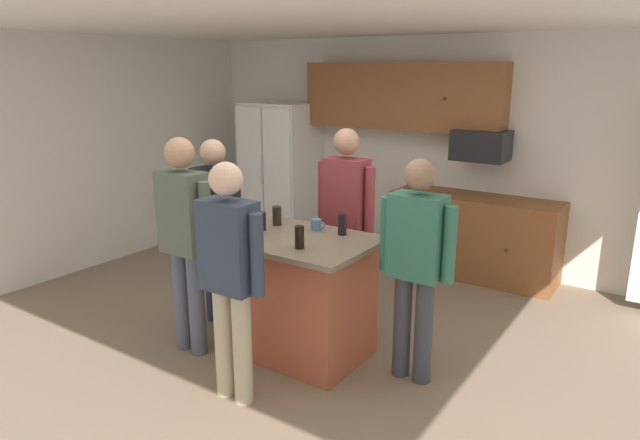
# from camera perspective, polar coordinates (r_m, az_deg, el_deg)

# --- Properties ---
(floor) EXTENTS (7.04, 7.04, 0.00)m
(floor) POSITION_cam_1_polar(r_m,az_deg,el_deg) (4.81, -2.40, -12.72)
(floor) COLOR #7F6B56
(floor) RESTS_ON ground
(ceiling) EXTENTS (7.04, 7.04, 0.00)m
(ceiling) POSITION_cam_1_polar(r_m,az_deg,el_deg) (4.27, -2.80, 19.85)
(ceiling) COLOR white
(back_wall) EXTENTS (6.40, 0.10, 2.60)m
(back_wall) POSITION_cam_1_polar(r_m,az_deg,el_deg) (6.78, 11.80, 6.79)
(back_wall) COLOR silver
(back_wall) RESTS_ON ground
(side_wall_left) EXTENTS (0.10, 5.60, 2.60)m
(side_wall_left) POSITION_cam_1_polar(r_m,az_deg,el_deg) (6.75, -25.05, 5.65)
(side_wall_left) COLOR silver
(side_wall_left) RESTS_ON ground
(cabinet_run_upper) EXTENTS (2.40, 0.38, 0.75)m
(cabinet_run_upper) POSITION_cam_1_polar(r_m,az_deg,el_deg) (6.70, 8.19, 12.23)
(cabinet_run_upper) COLOR brown
(cabinet_run_lower) EXTENTS (1.80, 0.63, 0.90)m
(cabinet_run_lower) POSITION_cam_1_polar(r_m,az_deg,el_deg) (6.46, 15.21, -1.57)
(cabinet_run_lower) COLOR brown
(cabinet_run_lower) RESTS_ON ground
(refrigerator) EXTENTS (0.88, 0.76, 1.81)m
(refrigerator) POSITION_cam_1_polar(r_m,az_deg,el_deg) (7.48, -3.95, 4.78)
(refrigerator) COLOR white
(refrigerator) RESTS_ON ground
(microwave_over_range) EXTENTS (0.56, 0.40, 0.32)m
(microwave_over_range) POSITION_cam_1_polar(r_m,az_deg,el_deg) (6.27, 15.90, 7.26)
(microwave_over_range) COLOR black
(kitchen_island) EXTENTS (1.18, 0.86, 0.98)m
(kitchen_island) POSITION_cam_1_polar(r_m,az_deg,el_deg) (4.54, -2.15, -7.62)
(kitchen_island) COLOR #9E4C33
(kitchen_island) RESTS_ON ground
(person_guest_by_door) EXTENTS (0.57, 0.22, 1.65)m
(person_guest_by_door) POSITION_cam_1_polar(r_m,az_deg,el_deg) (4.06, 9.64, -3.70)
(person_guest_by_door) COLOR #383842
(person_guest_by_door) RESTS_ON ground
(person_guest_right) EXTENTS (0.57, 0.23, 1.75)m
(person_guest_right) POSITION_cam_1_polar(r_m,az_deg,el_deg) (5.01, 2.60, 0.87)
(person_guest_right) COLOR #4C5166
(person_guest_right) RESTS_ON ground
(person_guest_left) EXTENTS (0.57, 0.22, 1.67)m
(person_guest_left) POSITION_cam_1_polar(r_m,az_deg,el_deg) (3.80, -9.08, -4.79)
(person_guest_left) COLOR tan
(person_guest_left) RESTS_ON ground
(person_elder_center) EXTENTS (0.57, 0.23, 1.75)m
(person_elder_center) POSITION_cam_1_polar(r_m,az_deg,el_deg) (4.52, -13.48, -1.15)
(person_elder_center) COLOR #4C5166
(person_elder_center) RESTS_ON ground
(person_host_foreground) EXTENTS (0.57, 0.22, 1.66)m
(person_host_foreground) POSITION_cam_1_polar(r_m,az_deg,el_deg) (5.01, -10.42, -0.01)
(person_host_foreground) COLOR #232D4C
(person_host_foreground) RESTS_ON ground
(tumbler_amber) EXTENTS (0.07, 0.07, 0.17)m
(tumbler_amber) POSITION_cam_1_polar(r_m,az_deg,el_deg) (4.09, -2.08, -1.75)
(tumbler_amber) COLOR black
(tumbler_amber) RESTS_ON kitchen_island
(glass_pilsner) EXTENTS (0.07, 0.07, 0.15)m
(glass_pilsner) POSITION_cam_1_polar(r_m,az_deg,el_deg) (4.57, -5.91, -0.13)
(glass_pilsner) COLOR black
(glass_pilsner) RESTS_ON kitchen_island
(glass_short_whisky) EXTENTS (0.07, 0.07, 0.16)m
(glass_short_whisky) POSITION_cam_1_polar(r_m,az_deg,el_deg) (4.71, -4.36, 0.43)
(glass_short_whisky) COLOR black
(glass_short_whisky) RESTS_ON kitchen_island
(glass_stout_tall) EXTENTS (0.07, 0.07, 0.17)m
(glass_stout_tall) POSITION_cam_1_polar(r_m,az_deg,el_deg) (4.43, 2.25, -0.44)
(glass_stout_tall) COLOR black
(glass_stout_tall) RESTS_ON kitchen_island
(mug_ceramic_white) EXTENTS (0.13, 0.08, 0.11)m
(mug_ceramic_white) POSITION_cam_1_polar(r_m,az_deg,el_deg) (4.30, -7.02, -1.46)
(mug_ceramic_white) COLOR #4C6B99
(mug_ceramic_white) RESTS_ON kitchen_island
(mug_blue_stoneware) EXTENTS (0.13, 0.08, 0.09)m
(mug_blue_stoneware) POSITION_cam_1_polar(r_m,az_deg,el_deg) (4.55, -0.36, -0.49)
(mug_blue_stoneware) COLOR #4C6B99
(mug_blue_stoneware) RESTS_ON kitchen_island
(glass_dark_ale) EXTENTS (0.08, 0.08, 0.16)m
(glass_dark_ale) POSITION_cam_1_polar(r_m,az_deg,el_deg) (4.46, -6.92, -0.49)
(glass_dark_ale) COLOR black
(glass_dark_ale) RESTS_ON kitchen_island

